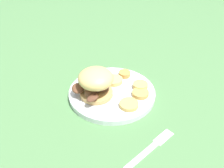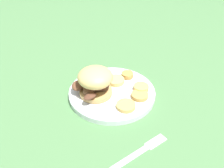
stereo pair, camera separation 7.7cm
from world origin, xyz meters
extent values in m
plane|color=#4C7A47|center=(0.00, 0.00, 0.00)|extent=(4.00, 4.00, 0.00)
cylinder|color=white|center=(0.00, 0.00, 0.01)|extent=(0.26, 0.26, 0.02)
torus|color=white|center=(0.00, 0.00, 0.02)|extent=(0.26, 0.26, 0.01)
cylinder|color=tan|center=(0.05, -0.01, 0.02)|extent=(0.10, 0.10, 0.01)
ellipsoid|color=#563323|center=(0.08, 0.02, 0.04)|extent=(0.05, 0.04, 0.01)
ellipsoid|color=brown|center=(0.09, -0.04, 0.04)|extent=(0.05, 0.06, 0.02)
ellipsoid|color=#4C281E|center=(0.04, -0.03, 0.04)|extent=(0.05, 0.05, 0.02)
ellipsoid|color=brown|center=(0.08, 0.00, 0.04)|extent=(0.04, 0.04, 0.02)
ellipsoid|color=#4C281E|center=(0.05, -0.01, 0.04)|extent=(0.05, 0.05, 0.01)
ellipsoid|color=#563323|center=(0.02, -0.01, 0.04)|extent=(0.05, 0.05, 0.01)
ellipsoid|color=#563323|center=(0.03, -0.01, 0.04)|extent=(0.07, 0.07, 0.02)
ellipsoid|color=#DBB26B|center=(0.05, -0.01, 0.08)|extent=(0.10, 0.10, 0.05)
cylinder|color=#BC8942|center=(-0.08, -0.04, 0.03)|extent=(0.04, 0.04, 0.01)
cylinder|color=tan|center=(-0.08, 0.04, 0.02)|extent=(0.05, 0.05, 0.01)
cylinder|color=#DBB766|center=(-0.03, -0.03, 0.02)|extent=(0.05, 0.05, 0.01)
cylinder|color=tan|center=(-0.06, 0.06, 0.02)|extent=(0.05, 0.05, 0.01)
cylinder|color=tan|center=(0.00, 0.08, 0.02)|extent=(0.05, 0.05, 0.01)
cube|color=silver|center=(0.07, 0.23, 0.00)|extent=(0.11, 0.03, 0.00)
cube|color=silver|center=(-0.01, 0.22, 0.00)|extent=(0.06, 0.03, 0.00)
camera|label=1|loc=(0.36, 0.52, 0.51)|focal=42.00mm
camera|label=2|loc=(0.29, 0.56, 0.51)|focal=42.00mm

